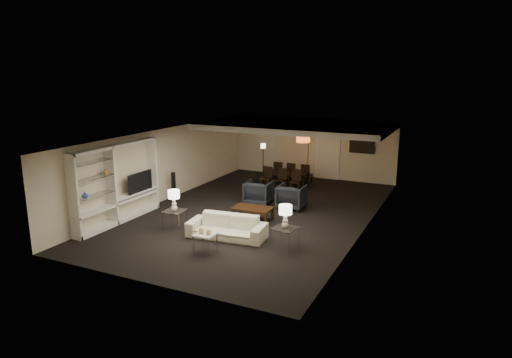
{
  "coord_description": "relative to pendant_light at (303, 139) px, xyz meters",
  "views": [
    {
      "loc": [
        6.0,
        -12.61,
        4.47
      ],
      "look_at": [
        0.0,
        0.0,
        1.1
      ],
      "focal_mm": 32.0,
      "sensor_mm": 36.0,
      "label": 1
    }
  ],
  "objects": [
    {
      "name": "armchair_right",
      "position": [
        0.56,
        -2.6,
        -1.52
      ],
      "size": [
        0.88,
        0.9,
        0.79
      ],
      "primitive_type": "imported",
      "rotation": [
        0.0,
        0.0,
        3.18
      ],
      "color": "black",
      "rests_on": "floor"
    },
    {
      "name": "table_lamp_left",
      "position": [
        -1.74,
        -5.9,
        -1.07
      ],
      "size": [
        0.36,
        0.36,
        0.6
      ],
      "primitive_type": null,
      "rotation": [
        0.0,
        0.0,
        0.11
      ],
      "color": "white",
      "rests_on": "side_table_left"
    },
    {
      "name": "curtains",
      "position": [
        -1.2,
        1.92,
        -0.72
      ],
      "size": [
        1.5,
        0.12,
        2.4
      ],
      "primitive_type": "cube",
      "color": "beige",
      "rests_on": "wall_back"
    },
    {
      "name": "gold_gourd_b",
      "position": [
        0.06,
        -7.0,
        -1.37
      ],
      "size": [
        0.14,
        0.14,
        0.14
      ],
      "primitive_type": "sphere",
      "color": "tan",
      "rests_on": "marble_table"
    },
    {
      "name": "chair_nr",
      "position": [
        -0.04,
        -0.63,
        -1.5
      ],
      "size": [
        0.42,
        0.42,
        0.84
      ],
      "primitive_type": null,
      "rotation": [
        0.0,
        0.0,
        0.09
      ],
      "color": "black",
      "rests_on": "floor"
    },
    {
      "name": "media_unit",
      "position": [
        -3.61,
        -6.1,
        -0.74
      ],
      "size": [
        0.38,
        3.4,
        2.35
      ],
      "primitive_type": null,
      "color": "white",
      "rests_on": "wall_left"
    },
    {
      "name": "ceiling",
      "position": [
        -0.3,
        -3.5,
        0.58
      ],
      "size": [
        7.0,
        11.0,
        0.02
      ],
      "primitive_type": "cube",
      "color": "silver",
      "rests_on": "ground"
    },
    {
      "name": "floor_speaker",
      "position": [
        -3.5,
        -3.47,
        -1.42
      ],
      "size": [
        0.12,
        0.12,
        1.0
      ],
      "primitive_type": "cube",
      "rotation": [
        0.0,
        0.0,
        -0.13
      ],
      "color": "black",
      "rests_on": "floor"
    },
    {
      "name": "armchair_left",
      "position": [
        -0.64,
        -2.6,
        -1.52
      ],
      "size": [
        0.93,
        0.95,
        0.79
      ],
      "primitive_type": "imported",
      "rotation": [
        0.0,
        0.0,
        3.25
      ],
      "color": "black",
      "rests_on": "floor"
    },
    {
      "name": "coffee_table",
      "position": [
        -0.04,
        -4.3,
        -1.71
      ],
      "size": [
        1.2,
        0.74,
        0.42
      ],
      "primitive_type": null,
      "rotation": [
        0.0,
        0.0,
        0.06
      ],
      "color": "black",
      "rests_on": "floor"
    },
    {
      "name": "wall_back",
      "position": [
        -0.3,
        2.0,
        -0.67
      ],
      "size": [
        7.0,
        0.02,
        2.5
      ],
      "primitive_type": "cube",
      "color": "beige",
      "rests_on": "ground"
    },
    {
      "name": "floor_lamp",
      "position": [
        -2.16,
        1.12,
        -1.2
      ],
      "size": [
        0.22,
        0.22,
        1.43
      ],
      "primitive_type": null,
      "rotation": [
        0.0,
        0.0,
        -0.08
      ],
      "color": "black",
      "rests_on": "floor"
    },
    {
      "name": "vase_blue",
      "position": [
        -3.61,
        -7.36,
        -0.77
      ],
      "size": [
        0.18,
        0.18,
        0.19
      ],
      "primitive_type": "imported",
      "color": "#2A49B8",
      "rests_on": "media_unit"
    },
    {
      "name": "wall_right",
      "position": [
        3.2,
        -3.5,
        -0.67
      ],
      "size": [
        0.02,
        11.0,
        2.5
      ],
      "primitive_type": "cube",
      "color": "beige",
      "rests_on": "ground"
    },
    {
      "name": "side_table_left",
      "position": [
        -1.74,
        -5.9,
        -1.65
      ],
      "size": [
        0.64,
        0.64,
        0.55
      ],
      "primitive_type": null,
      "rotation": [
        0.0,
        0.0,
        0.1
      ],
      "color": "silver",
      "rests_on": "floor"
    },
    {
      "name": "side_table_right",
      "position": [
        1.66,
        -5.9,
        -1.65
      ],
      "size": [
        0.66,
        0.66,
        0.55
      ],
      "primitive_type": null,
      "rotation": [
        0.0,
        0.0,
        -0.14
      ],
      "color": "white",
      "rests_on": "floor"
    },
    {
      "name": "chair_nm",
      "position": [
        -0.64,
        -0.63,
        -1.5
      ],
      "size": [
        0.44,
        0.44,
        0.84
      ],
      "primitive_type": null,
      "rotation": [
        0.0,
        0.0,
        -0.13
      ],
      "color": "black",
      "rests_on": "floor"
    },
    {
      "name": "television",
      "position": [
        -3.58,
        -5.23,
        -0.86
      ],
      "size": [
        1.07,
        0.14,
        0.61
      ],
      "primitive_type": "imported",
      "rotation": [
        0.0,
        0.0,
        1.57
      ],
      "color": "black",
      "rests_on": "media_unit"
    },
    {
      "name": "vase_amber",
      "position": [
        -3.61,
        -6.53,
        -0.28
      ],
      "size": [
        0.15,
        0.15,
        0.16
      ],
      "primitive_type": "imported",
      "color": "#B8733D",
      "rests_on": "media_unit"
    },
    {
      "name": "table_lamp_right",
      "position": [
        1.66,
        -5.9,
        -1.07
      ],
      "size": [
        0.35,
        0.35,
        0.6
      ],
      "primitive_type": null,
      "rotation": [
        0.0,
        0.0,
        0.05
      ],
      "color": "beige",
      "rests_on": "side_table_right"
    },
    {
      "name": "chair_fl",
      "position": [
        -1.24,
        0.67,
        -1.5
      ],
      "size": [
        0.43,
        0.43,
        0.84
      ],
      "primitive_type": null,
      "rotation": [
        0.0,
        0.0,
        3.27
      ],
      "color": "black",
      "rests_on": "floor"
    },
    {
      "name": "dining_table",
      "position": [
        -0.64,
        0.02,
        -1.64
      ],
      "size": [
        1.71,
        1.1,
        0.56
      ],
      "primitive_type": "imported",
      "rotation": [
        0.0,
        0.0,
        0.13
      ],
      "color": "black",
      "rests_on": "floor"
    },
    {
      "name": "ceiling_soffit",
      "position": [
        -0.3,
        0.0,
        0.48
      ],
      "size": [
        7.0,
        4.0,
        0.2
      ],
      "primitive_type": "cube",
      "color": "silver",
      "rests_on": "ceiling"
    },
    {
      "name": "chair_fr",
      "position": [
        -0.04,
        0.67,
        -1.5
      ],
      "size": [
        0.43,
        0.43,
        0.84
      ],
      "primitive_type": null,
      "rotation": [
        0.0,
        0.0,
        3.03
      ],
      "color": "black",
      "rests_on": "floor"
    },
    {
      "name": "gold_gourd_a",
      "position": [
        -0.14,
        -7.0,
        -1.36
      ],
      "size": [
        0.16,
        0.16,
        0.16
      ],
      "primitive_type": "sphere",
      "color": "#E7CA7A",
      "rests_on": "marble_table"
    },
    {
      "name": "door",
      "position": [
        0.4,
        1.97,
        -0.87
      ],
      "size": [
        0.9,
        0.05,
        2.1
      ],
      "primitive_type": "cube",
      "color": "silver",
      "rests_on": "wall_back"
    },
    {
      "name": "floor",
      "position": [
        -0.3,
        -3.5,
        -1.92
      ],
      "size": [
        11.0,
        11.0,
        0.0
      ],
      "primitive_type": "plane",
      "color": "black",
      "rests_on": "ground"
    },
    {
      "name": "wall_left",
      "position": [
        -3.8,
        -3.5,
        -0.67
      ],
      "size": [
        0.02,
        11.0,
        2.5
      ],
      "primitive_type": "cube",
      "color": "beige",
      "rests_on": "ground"
    },
    {
      "name": "pendant_light",
      "position": [
        0.0,
        0.0,
        0.0
      ],
      "size": [
        0.52,
        0.52,
        0.24
      ],
      "primitive_type": "cylinder",
      "color": "#D8591E",
      "rests_on": "ceiling_soffit"
    },
    {
      "name": "chair_nl",
      "position": [
        -1.24,
        -0.63,
        -1.5
      ],
      "size": [
        0.4,
        0.4,
        0.84
      ],
      "primitive_type": null,
      "rotation": [
        0.0,
        0.0,
        -0.04
      ],
      "color": "black",
      "rests_on": "floor"
    },
    {
      "name": "wall_front",
      "position": [
        -0.3,
        -9.0,
        -0.67
      ],
      "size": [
        7.0,
        0.02,
        2.5
      ],
      "primitive_type": "cube",
      "color": "beige",
      "rests_on": "ground"
    },
    {
      "name": "painting",
      "position": [
        1.8,
        1.96,
        -0.37
      ],
      "size": [
        0.95,
        0.04,
        0.65
      ],
      "primitive_type": "cube",
      "color": "#142D38",
      "rests_on": "wall_back"
    },
    {
      "name": "sofa",
      "position": [
        -0.04,
        -5.9,
        -1.61
      ],
      "size": [
        2.21,
        1.06,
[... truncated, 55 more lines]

